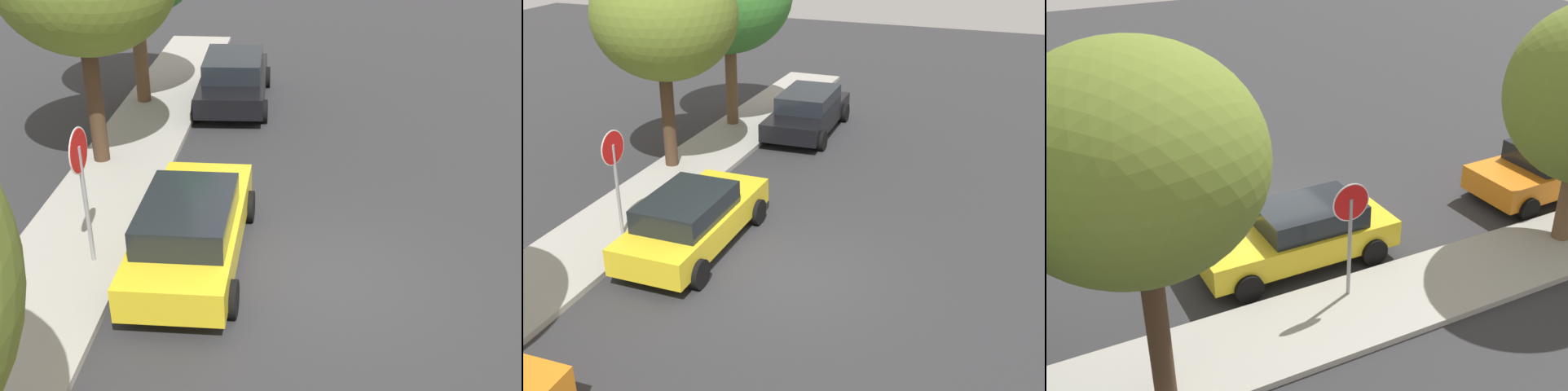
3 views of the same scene
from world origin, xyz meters
TOP-DOWN VIEW (x-y plane):
  - ground_plane at (0.00, 0.00)m, footprint 60.00×60.00m
  - sidewalk_curb at (0.00, 4.75)m, footprint 32.00×2.28m
  - stop_sign at (0.05, 4.21)m, footprint 0.81×0.08m
  - parked_car_yellow at (0.30, 2.43)m, footprint 4.56×1.98m
  - parked_car_black at (8.91, 2.65)m, footprint 4.60×2.25m
  - street_tree_far at (4.34, 5.21)m, footprint 3.97×3.97m

SIDE VIEW (x-z plane):
  - ground_plane at x=0.00m, z-range 0.00..0.00m
  - sidewalk_curb at x=0.00m, z-range 0.00..0.14m
  - parked_car_yellow at x=0.30m, z-range 0.02..1.46m
  - parked_car_black at x=8.91m, z-range 0.03..1.45m
  - stop_sign at x=0.05m, z-range 0.52..3.23m
  - street_tree_far at x=4.34m, z-range 1.33..7.56m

